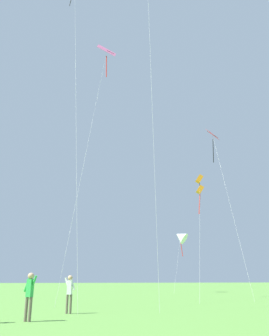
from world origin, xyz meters
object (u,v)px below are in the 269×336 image
object	(u,v)px
kite_pink_low	(106,58)
person_far_back	(30,292)
person_with_spool	(70,290)
kite_white_distant	(180,236)
kite_red_high	(214,143)
kite_orange_box	(200,185)

from	to	relation	value
kite_pink_low	person_far_back	world-z (taller)	kite_pink_low
kite_pink_low	person_with_spool	xyz separation A→B (m)	(-3.43, -12.07, -21.54)
kite_pink_low	person_with_spool	distance (m)	24.93
kite_pink_low	kite_white_distant	xyz separation A→B (m)	(12.97, 14.03, -15.60)
kite_pink_low	kite_red_high	bearing A→B (deg)	6.15
kite_orange_box	person_with_spool	size ratio (longest dim) A/B	6.50
kite_white_distant	kite_orange_box	bearing A→B (deg)	-104.35
kite_red_high	kite_white_distant	world-z (taller)	kite_red_high
kite_pink_low	person_far_back	distance (m)	26.72
person_far_back	kite_orange_box	bearing A→B (deg)	45.66
person_with_spool	person_far_back	bearing A→B (deg)	-121.22
kite_white_distant	person_with_spool	bearing A→B (deg)	-122.14
person_far_back	kite_white_distant	bearing A→B (deg)	57.95
kite_white_distant	kite_red_high	bearing A→B (deg)	-94.79
kite_red_high	kite_white_distant	distance (m)	15.24
person_far_back	person_with_spool	size ratio (longest dim) A/B	1.03
kite_red_high	person_with_spool	xyz separation A→B (m)	(-15.33, -13.35, -14.23)
kite_red_high	person_with_spool	bearing A→B (deg)	-138.96
person_far_back	person_with_spool	distance (m)	3.41
person_with_spool	kite_pink_low	bearing A→B (deg)	74.13
kite_pink_low	person_with_spool	world-z (taller)	kite_pink_low
kite_red_high	kite_orange_box	distance (m)	5.92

